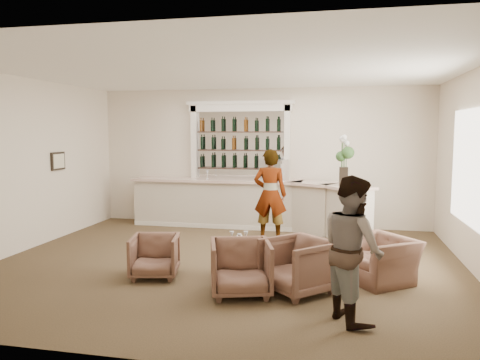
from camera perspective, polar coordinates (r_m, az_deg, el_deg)
name	(u,v)px	position (r m, az deg, el deg)	size (l,w,h in m)	color
ground	(227,264)	(8.21, -1.64, -10.17)	(8.00, 8.00, 0.00)	brown
room_shell	(244,128)	(8.54, 0.51, 6.36)	(8.04, 7.02, 3.32)	beige
bar_counter	(250,204)	(10.98, 1.24, -2.97)	(5.72, 1.80, 1.14)	beige
back_bar_alcove	(240,141)	(11.32, -0.03, 4.72)	(2.64, 0.25, 3.00)	white
cocktail_table	(239,261)	(7.47, -0.16, -9.81)	(0.70, 0.70, 0.50)	#4E3521
sommelier	(270,194)	(9.84, 3.69, -1.77)	(0.70, 0.46, 1.91)	gray
guest	(353,248)	(5.83, 13.56, -8.11)	(0.86, 0.67, 1.76)	gray
armchair_left	(155,256)	(7.53, -10.36, -9.11)	(0.71, 0.73, 0.67)	brown
armchair_center	(241,268)	(6.64, 0.09, -10.63)	(0.82, 0.85, 0.77)	brown
armchair_right	(298,266)	(6.75, 7.03, -10.34)	(0.83, 0.86, 0.78)	brown
armchair_far	(377,259)	(7.53, 16.41, -9.23)	(1.04, 0.91, 0.68)	brown
espresso_machine	(274,170)	(10.90, 4.13, 1.22)	(0.55, 0.46, 0.48)	silver
flower_vase	(344,158)	(9.93, 12.56, 2.69)	(0.28, 0.28, 1.06)	black
wine_glass_bar_left	(207,175)	(11.22, -4.01, 0.67)	(0.07, 0.07, 0.21)	white
wine_glass_bar_right	(283,177)	(10.74, 5.31, 0.42)	(0.07, 0.07, 0.21)	white
wine_glass_tbl_a	(232,238)	(7.43, -1.03, -7.06)	(0.07, 0.07, 0.21)	white
wine_glass_tbl_b	(246,238)	(7.44, 0.73, -7.06)	(0.07, 0.07, 0.21)	white
wine_glass_tbl_c	(239,241)	(7.25, -0.07, -7.40)	(0.07, 0.07, 0.21)	white
napkin_holder	(239,239)	(7.53, -0.09, -7.25)	(0.08, 0.08, 0.12)	white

